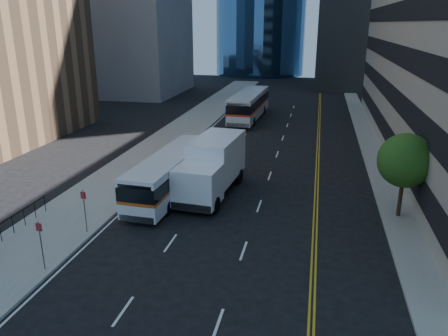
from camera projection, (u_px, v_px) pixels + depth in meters
The scene contains 7 objects.
ground at pixel (226, 270), 20.96m from camera, with size 160.00×160.00×0.00m, color black.
sidewalk_west at pixel (178, 134), 46.23m from camera, with size 5.00×90.00×0.15m, color gray.
sidewalk_east at pixel (370, 144), 42.33m from camera, with size 2.00×90.00×0.15m, color gray.
street_tree at pixel (405, 161), 25.44m from camera, with size 3.20×3.20×5.10m.
bus_front at pixel (171, 173), 29.84m from camera, with size 3.00×11.11×2.84m.
bus_rear at pixel (249, 105), 53.37m from camera, with size 3.26×12.77×3.27m.
box_truck at pixel (212, 166), 29.71m from camera, with size 3.37×8.11×3.79m.
Camera 1 is at (3.76, -17.96, 11.27)m, focal length 35.00 mm.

